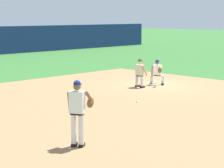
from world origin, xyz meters
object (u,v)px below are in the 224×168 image
at_px(first_baseman, 157,71).
at_px(baserunner, 140,72).
at_px(baseball, 137,102).
at_px(pitcher, 78,109).
at_px(first_base_bag, 155,85).

height_order(first_baseman, baserunner, baserunner).
height_order(baseball, pitcher, pitcher).
distance_m(first_base_bag, baseball, 4.61).
xyz_separation_m(first_baseman, baserunner, (-1.21, 0.15, 0.06)).
bearing_deg(first_base_bag, pitcher, -151.64).
bearing_deg(first_baseman, baserunner, 172.92).
xyz_separation_m(baseball, first_baseman, (4.23, 2.34, 0.69)).
height_order(first_base_bag, first_baseman, first_baseman).
xyz_separation_m(first_base_bag, baseball, (-3.99, -2.30, -0.01)).
relative_size(first_base_bag, baserunner, 0.26).
height_order(baseball, baserunner, baserunner).
bearing_deg(first_baseman, pitcher, -152.04).
bearing_deg(first_base_bag, baseball, -150.06).
bearing_deg(baserunner, pitcher, -148.16).
bearing_deg(first_base_bag, first_baseman, 8.75).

